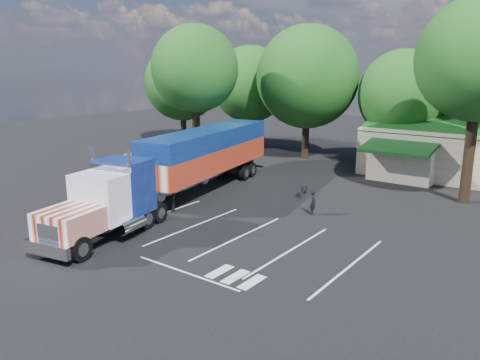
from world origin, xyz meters
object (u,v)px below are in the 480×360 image
Objects in this scene: woman at (313,203)px; semi_truck at (187,161)px; tour_bus at (173,167)px; silver_sedan at (439,173)px; bicycle at (303,188)px.

semi_truck is at bearing 73.51° from woman.
woman is 11.55m from tour_bus.
tour_bus is at bearing 160.15° from silver_sedan.
bicycle is (5.99, 5.67, -2.20)m from semi_truck.
woman is 0.39× the size of silver_sedan.
bicycle is at bearing 174.02° from silver_sedan.
woman is (8.69, 2.02, -1.91)m from semi_truck.
tour_bus is 21.30m from silver_sedan.
woman reaches higher than silver_sedan.
woman is 14.55m from silver_sedan.
bicycle is at bearing 6.92° from woman.
semi_truck is at bearing -34.77° from tour_bus.
silver_sedan is at bearing 41.03° from semi_truck.
bicycle is at bearing 17.52° from tour_bus.
silver_sedan is (12.63, 16.02, -2.04)m from semi_truck.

